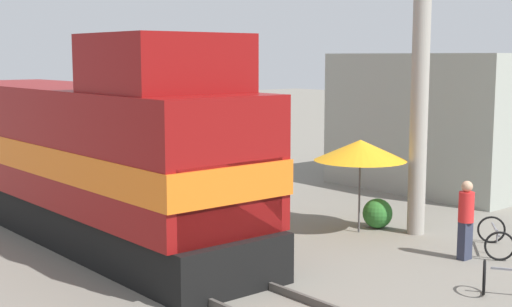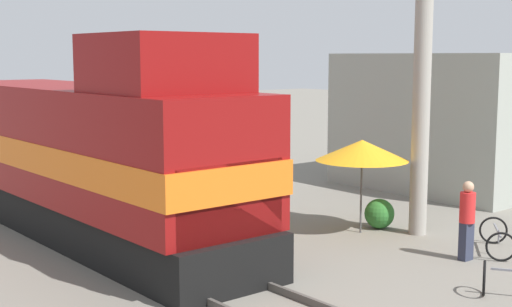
# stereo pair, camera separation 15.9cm
# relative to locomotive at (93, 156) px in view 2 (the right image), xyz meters

# --- Properties ---
(ground_plane) EXTENTS (120.00, 120.00, 0.00)m
(ground_plane) POSITION_rel_locomotive_xyz_m (0.00, -3.41, -2.04)
(ground_plane) COLOR slate
(rail_near) EXTENTS (0.08, 31.69, 0.15)m
(rail_near) POSITION_rel_locomotive_xyz_m (-0.72, -3.41, -1.97)
(rail_near) COLOR #4C4742
(rail_near) RESTS_ON ground_plane
(rail_far) EXTENTS (0.08, 31.69, 0.15)m
(rail_far) POSITION_rel_locomotive_xyz_m (0.72, -3.41, -1.97)
(rail_far) COLOR #4C4742
(rail_far) RESTS_ON ground_plane
(locomotive) EXTENTS (2.96, 12.47, 4.93)m
(locomotive) POSITION_rel_locomotive_xyz_m (0.00, 0.00, 0.00)
(locomotive) COLOR black
(locomotive) RESTS_ON ground_plane
(utility_pole) EXTENTS (1.80, 0.44, 8.41)m
(utility_pole) POSITION_rel_locomotive_xyz_m (6.46, -4.89, 2.21)
(utility_pole) COLOR #9E998E
(utility_pole) RESTS_ON ground_plane
(vendor_umbrella) EXTENTS (2.35, 2.35, 2.39)m
(vendor_umbrella) POSITION_rel_locomotive_xyz_m (5.44, -3.89, 0.08)
(vendor_umbrella) COLOR #4C4C4C
(vendor_umbrella) RESTS_ON ground_plane
(billboard_sign) EXTENTS (2.10, 0.12, 3.08)m
(billboard_sign) POSITION_rel_locomotive_xyz_m (4.70, -0.31, 0.26)
(billboard_sign) COLOR #595959
(billboard_sign) RESTS_ON ground_plane
(shrub_cluster) EXTENTS (0.78, 0.78, 0.78)m
(shrub_cluster) POSITION_rel_locomotive_xyz_m (6.16, -3.89, -1.65)
(shrub_cluster) COLOR #2D722D
(shrub_cluster) RESTS_ON ground_plane
(person_bystander) EXTENTS (0.34, 0.34, 1.77)m
(person_bystander) POSITION_rel_locomotive_xyz_m (5.39, -7.05, -1.08)
(person_bystander) COLOR #2D3347
(person_bystander) RESTS_ON ground_plane
(bicycle) EXTENTS (1.65, 1.50, 0.66)m
(bicycle) POSITION_rel_locomotive_xyz_m (6.48, -7.13, -1.70)
(bicycle) COLOR black
(bicycle) RESTS_ON ground_plane
(building_block_distant) EXTENTS (7.05, 6.72, 4.56)m
(building_block_distant) POSITION_rel_locomotive_xyz_m (13.64, -1.38, 0.24)
(building_block_distant) COLOR #999E93
(building_block_distant) RESTS_ON ground_plane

